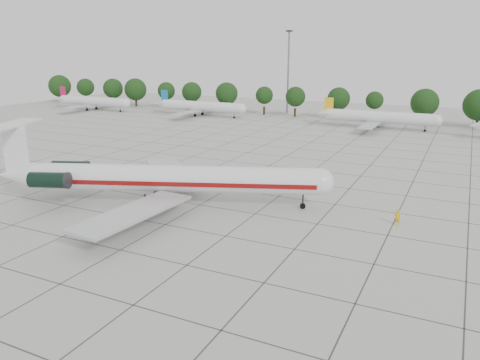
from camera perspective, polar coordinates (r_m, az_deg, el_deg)
The scene contains 9 objects.
ground at distance 58.49m, azimuth 1.89°, elevation -4.15°, with size 260.00×260.00×0.00m, color #B6B6AE.
apron_joints at distance 71.79m, azimuth 6.78°, elevation -0.47°, with size 170.00×170.00×0.02m, color #383838.
main_airliner at distance 61.72m, azimuth -10.33°, elevation 0.25°, with size 43.14×32.66×10.45m.
ground_crew at distance 57.60m, azimuth 18.62°, elevation -4.30°, with size 0.70×0.46×1.93m, color gold.
bg_airliner_a at distance 166.21m, azimuth -17.49°, elevation 9.12°, with size 28.24×27.20×7.40m.
bg_airliner_b at distance 145.05m, azimuth -4.80°, elevation 8.92°, with size 28.24×27.20×7.40m.
bg_airliner_c at distance 126.40m, azimuth 16.55°, elevation 7.34°, with size 28.24×27.20×7.40m.
tree_line at distance 140.18m, azimuth 11.94°, elevation 9.67°, with size 249.86×8.44×10.22m.
floodlight_mast at distance 151.71m, azimuth 5.91°, elevation 13.50°, with size 1.60×1.60×25.45m.
Camera 1 is at (22.33, -50.29, 19.83)m, focal length 35.00 mm.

